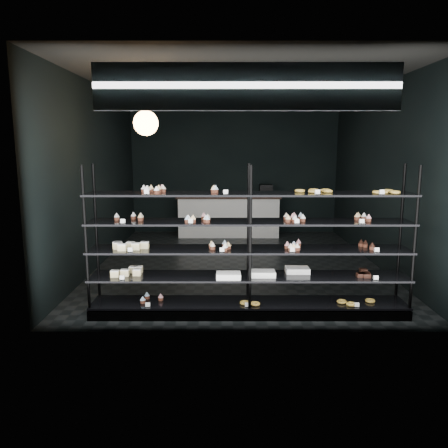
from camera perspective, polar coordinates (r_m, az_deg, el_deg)
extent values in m
cube|color=black|center=(8.06, 1.79, -5.10)|extent=(5.00, 6.00, 0.01)
cube|color=black|center=(7.84, 1.92, 17.99)|extent=(5.00, 6.00, 0.01)
cube|color=black|center=(10.78, 1.36, 7.38)|extent=(5.00, 0.01, 3.20)
cube|color=black|center=(4.80, 2.96, 3.84)|extent=(5.00, 0.01, 3.20)
cube|color=black|center=(8.11, -16.21, 6.04)|extent=(0.01, 6.00, 3.20)
cube|color=black|center=(8.25, 19.57, 5.93)|extent=(0.01, 6.00, 3.20)
cube|color=black|center=(5.72, 3.22, -11.06)|extent=(4.00, 0.50, 0.12)
cylinder|color=black|center=(5.48, -17.59, -2.35)|extent=(0.04, 0.04, 1.85)
cylinder|color=black|center=(5.89, -16.31, -1.43)|extent=(0.04, 0.04, 1.85)
cylinder|color=black|center=(5.23, 3.45, -2.46)|extent=(0.04, 0.04, 1.85)
cylinder|color=black|center=(5.66, 3.19, -1.49)|extent=(0.04, 0.04, 1.85)
cylinder|color=black|center=(5.70, 23.65, -2.27)|extent=(0.04, 0.04, 1.85)
cylinder|color=black|center=(6.10, 22.02, -1.39)|extent=(0.04, 0.04, 1.85)
cube|color=black|center=(5.68, 3.23, -10.22)|extent=(4.00, 0.50, 0.03)
cube|color=black|center=(5.57, 3.26, -6.84)|extent=(4.00, 0.50, 0.02)
cube|color=black|center=(5.48, 3.30, -3.34)|extent=(4.00, 0.50, 0.02)
cube|color=black|center=(5.41, 3.34, 0.27)|extent=(4.00, 0.50, 0.02)
cube|color=black|center=(5.36, 3.38, 3.96)|extent=(4.00, 0.50, 0.02)
cube|color=white|center=(5.24, -9.79, 4.10)|extent=(0.06, 0.04, 0.06)
cube|color=white|center=(5.17, -0.08, 4.16)|extent=(0.06, 0.04, 0.06)
cube|color=white|center=(5.29, 12.45, 4.06)|extent=(0.05, 0.04, 0.06)
cube|color=white|center=(5.49, 19.90, 3.91)|extent=(0.06, 0.04, 0.06)
cube|color=white|center=(5.36, -13.12, 0.33)|extent=(0.06, 0.04, 0.06)
cube|color=white|center=(5.23, -3.87, 0.34)|extent=(0.05, 0.04, 0.06)
cube|color=white|center=(5.29, 9.84, 0.33)|extent=(0.05, 0.04, 0.06)
cube|color=white|center=(5.47, 17.58, 0.32)|extent=(0.06, 0.04, 0.06)
cube|color=white|center=(5.41, -12.46, -3.32)|extent=(0.06, 0.04, 0.06)
cube|color=white|center=(5.29, -0.04, -3.40)|extent=(0.06, 0.04, 0.06)
cube|color=white|center=(5.35, 8.87, -3.37)|extent=(0.05, 0.04, 0.06)
cube|color=white|center=(5.61, 19.55, -3.21)|extent=(0.06, 0.04, 0.06)
cube|color=white|center=(5.52, -13.10, -6.85)|extent=(0.06, 0.04, 0.06)
cube|color=white|center=(5.68, 18.77, -6.67)|extent=(0.06, 0.04, 0.06)
cube|color=white|center=(5.57, -9.64, -10.37)|extent=(0.06, 0.04, 0.06)
cube|color=white|center=(5.50, 2.95, -10.51)|extent=(0.05, 0.04, 0.06)
cube|color=white|center=(5.74, 17.13, -10.07)|extent=(0.06, 0.04, 0.06)
cube|color=#0D0F41|center=(4.89, 3.04, 17.46)|extent=(3.20, 0.04, 0.45)
cube|color=white|center=(4.87, 3.05, 17.49)|extent=(3.30, 0.02, 0.50)
cylinder|color=black|center=(6.56, -10.30, 16.81)|extent=(0.01, 0.01, 0.55)
sphere|color=#EE9D53|center=(6.52, -10.17, 12.85)|extent=(0.36, 0.36, 0.36)
cube|color=silver|center=(10.40, 0.60, 0.96)|extent=(2.35, 0.60, 0.92)
cube|color=black|center=(10.34, 0.60, 3.64)|extent=(2.44, 0.65, 0.06)
cube|color=black|center=(10.37, 5.49, 4.47)|extent=(0.30, 0.30, 0.25)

